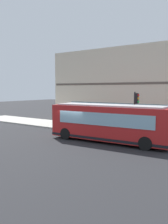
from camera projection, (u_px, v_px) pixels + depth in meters
name	position (u px, v px, depth m)	size (l,w,h in m)	color
ground	(76.00, 139.00, 21.07)	(120.00, 120.00, 0.00)	#262628
sidewalk_curb	(105.00, 130.00, 25.03)	(4.63, 40.00, 0.15)	#B2ADA3
building_corner	(134.00, 88.00, 30.36)	(9.65, 18.13, 8.95)	beige
city_bus_nearside	(109.00, 123.00, 19.67)	(3.13, 10.17, 3.07)	red
traffic_light_near_corner	(136.00, 106.00, 20.94)	(0.32, 0.49, 3.92)	black
fire_hydrant	(88.00, 126.00, 25.09)	(0.35, 0.35, 0.74)	gold
pedestrian_walking_along_curb	(88.00, 117.00, 26.81)	(0.32, 0.32, 1.79)	#3F8C4C
pedestrian_by_light_pole	(164.00, 128.00, 20.35)	(0.32, 0.32, 1.54)	silver
pedestrian_near_hydrant	(66.00, 114.00, 30.23)	(0.32, 0.32, 1.75)	black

